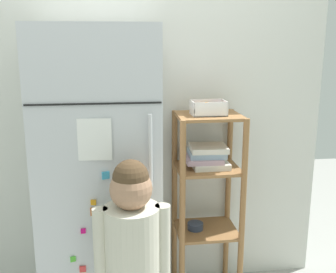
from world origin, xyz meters
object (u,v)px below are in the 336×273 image
Objects in this scene: pantry_shelf_unit at (207,181)px; fruit_bin at (208,109)px; child_standing at (132,249)px; refrigerator at (100,182)px.

fruit_bin reaches higher than pantry_shelf_unit.
fruit_bin is at bearing -110.25° from pantry_shelf_unit.
child_standing is 0.94m from fruit_bin.
refrigerator is 1.54× the size of child_standing.
refrigerator reaches higher than pantry_shelf_unit.
refrigerator is 8.45× the size of fruit_bin.
pantry_shelf_unit is (0.65, 0.14, -0.07)m from refrigerator.
fruit_bin is (0.64, 0.13, 0.38)m from refrigerator.
refrigerator is 0.67m from pantry_shelf_unit.
fruit_bin is at bearing 11.04° from refrigerator.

